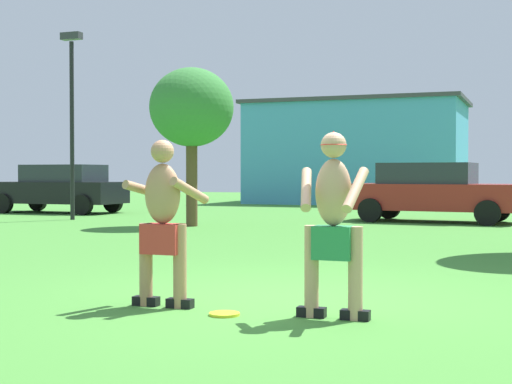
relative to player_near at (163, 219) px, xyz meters
The scene contains 9 objects.
ground_plane 1.56m from the player_near, 39.81° to the left, with size 80.00×80.00×0.00m, color #428433.
player_near is the anchor object (origin of this frame).
player_in_green 1.71m from the player_near, ahead, with size 0.67×0.53×1.68m.
frisbee 1.14m from the player_near, 15.55° to the right, with size 0.29×0.29×0.03m, color yellow.
car_red_near_post 13.94m from the player_near, 86.80° to the left, with size 4.44×2.34×1.58m.
car_black_mid_lot 18.22m from the player_near, 128.37° to the left, with size 4.31×2.05×1.58m.
lamp_post 14.51m from the player_near, 127.88° to the left, with size 0.60×0.24×5.22m.
outbuilding_behind_lot 25.92m from the player_near, 98.78° to the left, with size 9.19×5.59×4.41m.
tree_behind_players 11.30m from the player_near, 114.13° to the left, with size 2.06×2.06×3.89m.
Camera 1 is at (2.42, -7.33, 1.30)m, focal length 52.63 mm.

